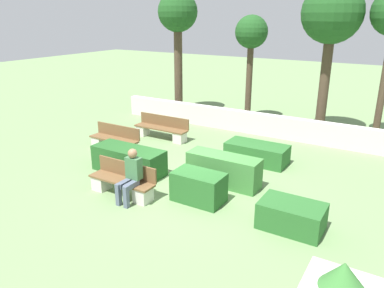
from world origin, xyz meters
TOP-DOWN VIEW (x-y plane):
  - ground_plane at (0.00, 0.00)m, footprint 60.00×60.00m
  - perimeter_wall at (0.00, 5.03)m, footprint 12.52×0.30m
  - bench_front at (-1.16, -1.54)m, footprint 1.83×0.48m
  - bench_left_side at (-3.00, 2.69)m, footprint 2.13×0.49m
  - bench_right_side at (-3.60, 0.85)m, footprint 1.83×0.48m
  - person_seated_man at (-0.75, -1.68)m, footprint 0.38×0.64m
  - hedge_block_near_left at (0.65, -0.84)m, footprint 1.24×0.73m
  - hedge_block_near_right at (2.97, -0.89)m, footprint 1.33×0.85m
  - hedge_block_mid_left at (0.90, 2.30)m, footprint 1.87×0.88m
  - hedge_block_mid_right at (-1.96, -0.36)m, footprint 2.17×0.82m
  - hedge_block_far_left at (0.73, 0.35)m, footprint 1.99×0.64m
  - tree_leftmost at (-4.50, 6.15)m, footprint 1.70×1.70m
  - tree_center_left at (-1.21, 6.46)m, footprint 1.30×1.30m
  - tree_center_right at (1.85, 6.23)m, footprint 2.12×2.12m

SIDE VIEW (x-z plane):
  - ground_plane at x=0.00m, z-range 0.00..0.00m
  - hedge_block_near_right at x=2.97m, z-range 0.00..0.58m
  - hedge_block_mid_left at x=0.90m, z-range 0.00..0.59m
  - bench_right_side at x=-3.60m, z-range -0.10..0.73m
  - bench_front at x=-1.16m, z-range -0.10..0.73m
  - bench_left_side at x=-3.00m, z-range -0.09..0.74m
  - hedge_block_near_left at x=0.65m, z-range 0.00..0.74m
  - hedge_block_mid_right at x=-1.96m, z-range 0.00..0.74m
  - hedge_block_far_left at x=0.73m, z-range 0.00..0.82m
  - perimeter_wall at x=0.00m, z-range 0.00..0.82m
  - person_seated_man at x=-0.75m, z-range 0.07..1.39m
  - tree_center_left at x=-1.21m, z-range 1.34..5.69m
  - tree_leftmost at x=-4.50m, z-range 1.56..6.87m
  - tree_center_right at x=1.85m, z-range 1.55..7.01m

